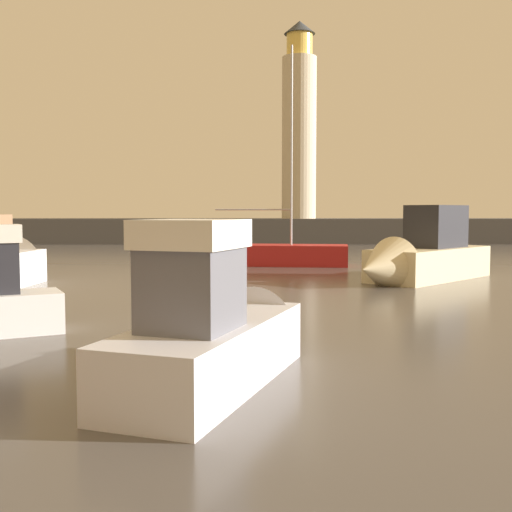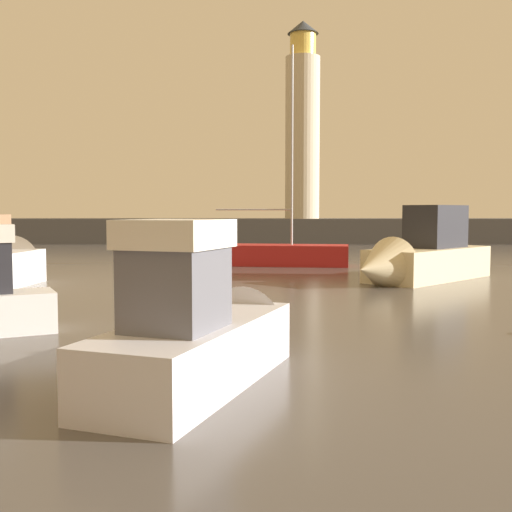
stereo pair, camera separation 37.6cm
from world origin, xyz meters
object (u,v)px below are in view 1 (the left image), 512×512
at_px(motorboat_1, 418,257).
at_px(motorboat_2, 224,330).
at_px(lighthouse, 299,126).
at_px(sailboat_moored, 277,254).

relative_size(motorboat_1, motorboat_2, 1.18).
height_order(lighthouse, motorboat_2, lighthouse).
distance_m(motorboat_2, sailboat_moored, 24.08).
bearing_deg(sailboat_moored, motorboat_1, -54.76).
distance_m(lighthouse, motorboat_1, 35.11).
relative_size(lighthouse, sailboat_moored, 1.53).
bearing_deg(lighthouse, motorboat_2, -96.11).
xyz_separation_m(motorboat_2, sailboat_moored, (2.06, 23.99, -0.25)).
bearing_deg(sailboat_moored, lighthouse, 82.76).
distance_m(motorboat_1, motorboat_2, 17.67).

